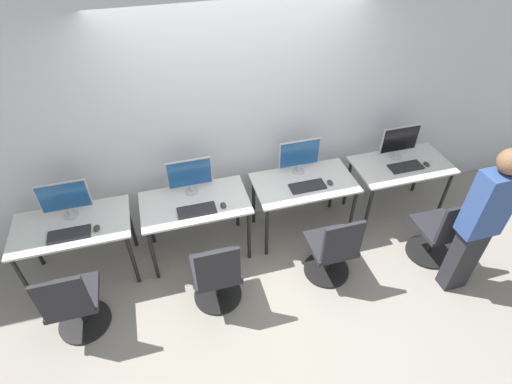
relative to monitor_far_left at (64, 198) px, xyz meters
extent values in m
plane|color=gray|center=(1.79, -0.45, -0.94)|extent=(20.00, 20.00, 0.00)
cube|color=#B7BCC1|center=(1.79, 0.30, 0.46)|extent=(12.00, 0.05, 2.80)
cube|color=silver|center=(0.00, -0.14, -0.23)|extent=(1.10, 0.63, 0.02)
cylinder|color=black|center=(-0.50, -0.40, -0.59)|extent=(0.04, 0.04, 0.69)
cylinder|color=black|center=(0.50, -0.40, -0.59)|extent=(0.04, 0.04, 0.69)
cylinder|color=black|center=(-0.50, 0.12, -0.59)|extent=(0.04, 0.04, 0.69)
cylinder|color=black|center=(0.50, 0.12, -0.59)|extent=(0.04, 0.04, 0.69)
cylinder|color=#B2B2B7|center=(0.00, 0.00, -0.22)|extent=(0.14, 0.14, 0.01)
cylinder|color=#B2B2B7|center=(0.00, 0.00, -0.17)|extent=(0.04, 0.04, 0.08)
cube|color=#B2B2B7|center=(0.00, 0.00, 0.02)|extent=(0.46, 0.01, 0.32)
cube|color=navy|center=(0.00, -0.01, 0.02)|extent=(0.44, 0.01, 0.30)
cube|color=#262628|center=(0.00, -0.28, -0.21)|extent=(0.38, 0.17, 0.02)
ellipsoid|color=#333333|center=(0.25, -0.27, -0.21)|extent=(0.06, 0.09, 0.03)
cylinder|color=black|center=(-0.02, -0.76, -0.92)|extent=(0.48, 0.48, 0.03)
cylinder|color=black|center=(-0.02, -0.76, -0.72)|extent=(0.04, 0.04, 0.36)
cube|color=#232328|center=(-0.02, -0.76, -0.52)|extent=(0.44, 0.44, 0.05)
cube|color=#232328|center=(-0.02, -0.96, -0.27)|extent=(0.40, 0.04, 0.44)
cube|color=silver|center=(1.19, -0.14, -0.23)|extent=(1.10, 0.63, 0.02)
cylinder|color=black|center=(0.70, -0.40, -0.59)|extent=(0.04, 0.04, 0.69)
cylinder|color=black|center=(1.69, -0.40, -0.59)|extent=(0.04, 0.04, 0.69)
cylinder|color=black|center=(0.70, 0.12, -0.59)|extent=(0.04, 0.04, 0.69)
cylinder|color=black|center=(1.69, 0.12, -0.59)|extent=(0.04, 0.04, 0.69)
cylinder|color=#B2B2B7|center=(1.19, 0.03, -0.22)|extent=(0.14, 0.14, 0.01)
cylinder|color=#B2B2B7|center=(1.19, 0.03, -0.17)|extent=(0.04, 0.04, 0.08)
cube|color=#B2B2B7|center=(1.19, 0.04, 0.02)|extent=(0.46, 0.01, 0.32)
cube|color=navy|center=(1.19, 0.03, 0.02)|extent=(0.44, 0.01, 0.30)
cube|color=#262628|center=(1.19, -0.28, -0.21)|extent=(0.38, 0.17, 0.02)
ellipsoid|color=#333333|center=(1.46, -0.28, -0.21)|extent=(0.06, 0.09, 0.03)
cylinder|color=black|center=(1.26, -0.80, -0.92)|extent=(0.48, 0.48, 0.03)
cylinder|color=black|center=(1.26, -0.80, -0.72)|extent=(0.04, 0.04, 0.36)
cube|color=#232328|center=(1.26, -0.80, -0.52)|extent=(0.44, 0.44, 0.05)
cube|color=#232328|center=(1.26, -1.00, -0.27)|extent=(0.40, 0.04, 0.44)
cube|color=silver|center=(2.39, -0.14, -0.23)|extent=(1.10, 0.63, 0.02)
cylinder|color=black|center=(1.89, -0.40, -0.59)|extent=(0.04, 0.04, 0.69)
cylinder|color=black|center=(2.89, -0.40, -0.59)|extent=(0.04, 0.04, 0.69)
cylinder|color=black|center=(1.89, 0.12, -0.59)|extent=(0.04, 0.04, 0.69)
cylinder|color=black|center=(2.89, 0.12, -0.59)|extent=(0.04, 0.04, 0.69)
cylinder|color=#B2B2B7|center=(2.39, 0.06, -0.22)|extent=(0.14, 0.14, 0.01)
cylinder|color=#B2B2B7|center=(2.39, 0.06, -0.17)|extent=(0.04, 0.04, 0.08)
cube|color=#B2B2B7|center=(2.39, 0.06, 0.02)|extent=(0.46, 0.01, 0.32)
cube|color=navy|center=(2.39, 0.05, 0.02)|extent=(0.44, 0.01, 0.30)
cube|color=#262628|center=(2.39, -0.23, -0.21)|extent=(0.38, 0.17, 0.02)
ellipsoid|color=#333333|center=(2.64, -0.24, -0.21)|extent=(0.06, 0.09, 0.03)
cylinder|color=black|center=(2.44, -0.81, -0.92)|extent=(0.48, 0.48, 0.03)
cylinder|color=black|center=(2.44, -0.81, -0.72)|extent=(0.04, 0.04, 0.36)
cube|color=#232328|center=(2.44, -0.81, -0.52)|extent=(0.44, 0.44, 0.05)
cube|color=#232328|center=(2.44, -1.01, -0.27)|extent=(0.40, 0.04, 0.44)
cube|color=silver|center=(3.58, -0.14, -0.23)|extent=(1.10, 0.63, 0.02)
cylinder|color=black|center=(3.09, -0.40, -0.59)|extent=(0.04, 0.04, 0.69)
cylinder|color=black|center=(4.08, -0.40, -0.59)|extent=(0.04, 0.04, 0.69)
cylinder|color=black|center=(3.09, 0.12, -0.59)|extent=(0.04, 0.04, 0.69)
cylinder|color=black|center=(4.08, 0.12, -0.59)|extent=(0.04, 0.04, 0.69)
cylinder|color=#B2B2B7|center=(3.58, 0.01, -0.22)|extent=(0.14, 0.14, 0.01)
cylinder|color=#B2B2B7|center=(3.58, 0.01, -0.17)|extent=(0.04, 0.04, 0.08)
cube|color=#B2B2B7|center=(3.58, 0.01, 0.02)|extent=(0.46, 0.01, 0.32)
cube|color=black|center=(3.58, 0.00, 0.02)|extent=(0.44, 0.01, 0.30)
cube|color=#262628|center=(3.58, -0.21, -0.21)|extent=(0.38, 0.17, 0.02)
ellipsoid|color=#333333|center=(3.83, -0.23, -0.21)|extent=(0.06, 0.09, 0.03)
cylinder|color=black|center=(3.63, -0.89, -0.92)|extent=(0.48, 0.48, 0.03)
cylinder|color=black|center=(3.63, -0.89, -0.72)|extent=(0.04, 0.04, 0.36)
cube|color=#232328|center=(3.63, -0.89, -0.52)|extent=(0.44, 0.44, 0.05)
cube|color=#232328|center=(3.63, -1.09, -0.27)|extent=(0.40, 0.04, 0.44)
cube|color=#232328|center=(3.62, -1.31, -0.55)|extent=(0.25, 0.16, 0.78)
cube|color=navy|center=(3.62, -1.31, 0.18)|extent=(0.36, 0.20, 0.67)
sphere|color=brown|center=(3.62, -1.31, 0.62)|extent=(0.22, 0.22, 0.22)
camera|label=1|loc=(0.97, -3.22, 2.49)|focal=28.00mm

